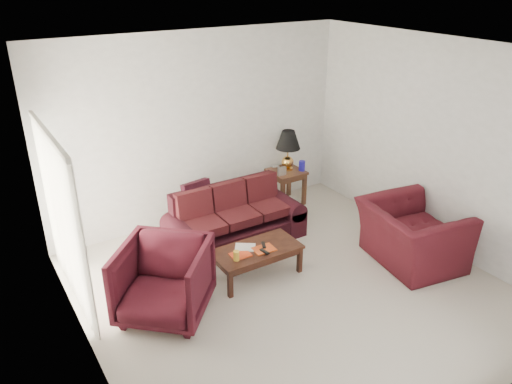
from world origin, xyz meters
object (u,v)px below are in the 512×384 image
at_px(floor_lamp, 67,211).
at_px(coffee_table, 256,262).
at_px(sofa, 235,217).
at_px(end_table, 286,187).
at_px(armchair_left, 164,281).
at_px(armchair_right, 412,235).

relative_size(floor_lamp, coffee_table, 1.45).
distance_m(sofa, end_table, 1.62).
xyz_separation_m(armchair_left, armchair_right, (3.37, -0.73, -0.04)).
height_order(sofa, armchair_right, armchair_right).
bearing_deg(armchair_right, floor_lamp, 69.05).
relative_size(sofa, coffee_table, 1.74).
height_order(sofa, floor_lamp, floor_lamp).
relative_size(floor_lamp, armchair_right, 1.31).
height_order(sofa, coffee_table, sofa).
bearing_deg(sofa, floor_lamp, 165.76).
bearing_deg(armchair_right, sofa, 55.16).
bearing_deg(end_table, armchair_left, -149.50).
bearing_deg(end_table, armchair_right, -81.70).
distance_m(sofa, armchair_left, 1.88).
xyz_separation_m(sofa, end_table, (1.44, 0.73, -0.12)).
bearing_deg(coffee_table, armchair_left, -150.79).
bearing_deg(armchair_left, floor_lamp, 154.30).
bearing_deg(floor_lamp, armchair_left, -68.08).
xyz_separation_m(sofa, armchair_left, (-1.56, -1.04, 0.04)).
relative_size(armchair_left, armchair_right, 0.78).
relative_size(armchair_left, coffee_table, 0.86).
height_order(floor_lamp, coffee_table, floor_lamp).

